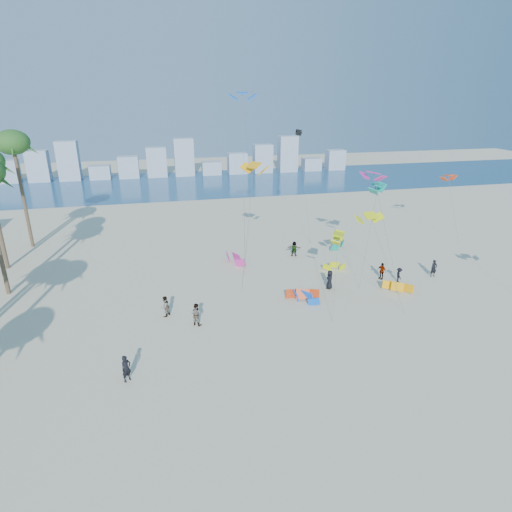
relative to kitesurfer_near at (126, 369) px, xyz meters
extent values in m
plane|color=beige|center=(8.00, -6.67, -0.95)|extent=(220.00, 220.00, 0.00)
plane|color=navy|center=(8.00, 65.33, -0.95)|extent=(220.00, 220.00, 0.00)
imported|color=black|center=(0.00, 0.00, 0.00)|extent=(0.83, 0.79, 1.91)
imported|color=gray|center=(5.24, 6.37, 0.01)|extent=(1.19, 1.16, 1.93)
imported|color=black|center=(18.65, 10.42, 0.00)|extent=(1.07, 1.10, 1.91)
imported|color=gray|center=(24.76, 11.38, -0.07)|extent=(0.87, 1.12, 1.77)
imported|color=black|center=(26.10, 10.26, -0.18)|extent=(0.80, 1.10, 1.54)
imported|color=gray|center=(18.04, 19.77, -0.06)|extent=(1.74, 1.02, 1.79)
imported|color=black|center=(30.38, 10.72, -0.04)|extent=(0.69, 0.48, 1.82)
imported|color=gray|center=(2.78, 8.41, -0.02)|extent=(1.12, 1.14, 1.86)
cylinder|color=#595959|center=(17.20, 5.94, 2.32)|extent=(1.57, 3.39, 6.55)
cylinder|color=#595959|center=(23.65, 9.39, 4.57)|extent=(1.90, 3.92, 11.06)
cylinder|color=#595959|center=(22.72, 11.03, 3.88)|extent=(2.47, 2.69, 9.68)
cylinder|color=#595959|center=(11.16, 13.60, 4.79)|extent=(2.16, 3.92, 11.49)
cylinder|color=#595959|center=(20.88, 24.81, 5.94)|extent=(1.30, 2.47, 13.79)
cylinder|color=#595959|center=(11.68, 17.78, 8.05)|extent=(0.95, 4.93, 18.01)
cylinder|color=#595959|center=(39.51, 20.71, 3.13)|extent=(0.37, 3.62, 8.18)
cylinder|color=#595959|center=(21.93, 5.80, 3.10)|extent=(2.47, 3.33, 8.12)
cylinder|color=brown|center=(-12.85, 30.33, 5.40)|extent=(0.40, 0.40, 12.71)
ellipsoid|color=#29581F|center=(-12.85, 30.33, 11.76)|extent=(3.80, 3.80, 2.85)
cube|color=#9EADBF|center=(-27.80, 75.33, 1.45)|extent=(4.40, 3.00, 4.80)
cube|color=#9EADBF|center=(-21.60, 75.33, 2.35)|extent=(4.40, 3.00, 6.60)
cube|color=#9EADBF|center=(-15.40, 75.33, 3.25)|extent=(4.40, 3.00, 8.40)
cube|color=#9EADBF|center=(-9.20, 75.33, 0.55)|extent=(4.40, 3.00, 3.00)
cube|color=#9EADBF|center=(-3.00, 75.33, 1.45)|extent=(4.40, 3.00, 4.80)
cube|color=#9EADBF|center=(3.20, 75.33, 2.35)|extent=(4.40, 3.00, 6.60)
cube|color=#9EADBF|center=(9.40, 75.33, 3.25)|extent=(4.40, 3.00, 8.40)
cube|color=#9EADBF|center=(15.60, 75.33, 0.55)|extent=(4.40, 3.00, 3.00)
cube|color=#9EADBF|center=(21.80, 75.33, 1.45)|extent=(4.40, 3.00, 4.80)
cube|color=#9EADBF|center=(28.00, 75.33, 2.35)|extent=(4.40, 3.00, 6.60)
cube|color=#9EADBF|center=(34.20, 75.33, 3.25)|extent=(4.40, 3.00, 8.40)
cube|color=#9EADBF|center=(40.40, 75.33, 0.55)|extent=(4.40, 3.00, 3.00)
cube|color=#9EADBF|center=(46.60, 75.33, 1.45)|extent=(4.40, 3.00, 4.80)
camera|label=1|loc=(3.02, -24.99, 17.09)|focal=29.91mm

